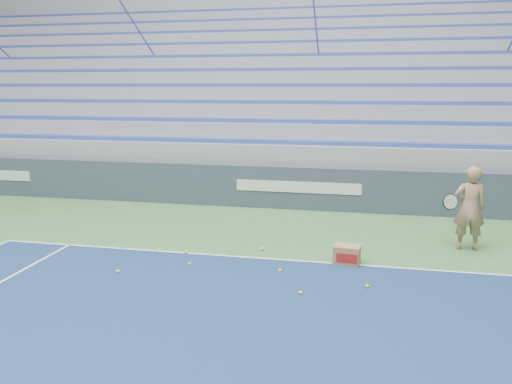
{
  "coord_description": "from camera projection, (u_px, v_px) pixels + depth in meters",
  "views": [
    {
      "loc": [
        1.47,
        3.31,
        3.12
      ],
      "look_at": [
        -0.4,
        12.38,
        1.15
      ],
      "focal_mm": 35.0,
      "sensor_mm": 36.0,
      "label": 1
    }
  ],
  "objects": [
    {
      "name": "tennis_ball_4",
      "position": [
        262.0,
        249.0,
        9.66
      ],
      "size": [
        0.07,
        0.07,
        0.07
      ],
      "primitive_type": "sphere",
      "color": "#D2ED30",
      "rests_on": "ground"
    },
    {
      "name": "tennis_ball_5",
      "position": [
        118.0,
        271.0,
        8.47
      ],
      "size": [
        0.07,
        0.07,
        0.07
      ],
      "primitive_type": "sphere",
      "color": "#D2ED30",
      "rests_on": "ground"
    },
    {
      "name": "tennis_ball_1",
      "position": [
        280.0,
        271.0,
        8.52
      ],
      "size": [
        0.07,
        0.07,
        0.07
      ],
      "primitive_type": "sphere",
      "color": "#D2ED30",
      "rests_on": "ground"
    },
    {
      "name": "tennis_ball_6",
      "position": [
        301.0,
        293.0,
        7.6
      ],
      "size": [
        0.07,
        0.07,
        0.07
      ],
      "primitive_type": "sphere",
      "color": "#D2ED30",
      "rests_on": "ground"
    },
    {
      "name": "tennis_ball_7",
      "position": [
        190.0,
        264.0,
        8.84
      ],
      "size": [
        0.07,
        0.07,
        0.07
      ],
      "primitive_type": "sphere",
      "color": "#D2ED30",
      "rests_on": "ground"
    },
    {
      "name": "sponsor_barrier",
      "position": [
        299.0,
        188.0,
        12.87
      ],
      "size": [
        30.0,
        0.32,
        1.1
      ],
      "color": "#374253",
      "rests_on": "ground"
    },
    {
      "name": "tennis_ball_2",
      "position": [
        367.0,
        286.0,
        7.85
      ],
      "size": [
        0.07,
        0.07,
        0.07
      ],
      "primitive_type": "sphere",
      "color": "#D2ED30",
      "rests_on": "ground"
    },
    {
      "name": "ball_box",
      "position": [
        347.0,
        255.0,
        8.9
      ],
      "size": [
        0.5,
        0.4,
        0.34
      ],
      "color": "#976F49",
      "rests_on": "ground"
    },
    {
      "name": "bleachers",
      "position": [
        318.0,
        108.0,
        17.97
      ],
      "size": [
        31.0,
        9.15,
        7.3
      ],
      "color": "#999CA2",
      "rests_on": "ground"
    },
    {
      "name": "tennis_ball_0",
      "position": [
        186.0,
        252.0,
        9.46
      ],
      "size": [
        0.07,
        0.07,
        0.07
      ],
      "primitive_type": "sphere",
      "color": "#D2ED30",
      "rests_on": "ground"
    },
    {
      "name": "tennis_player",
      "position": [
        469.0,
        208.0,
        9.58
      ],
      "size": [
        0.91,
        0.83,
        1.64
      ],
      "color": "tan",
      "rests_on": "ground"
    },
    {
      "name": "tennis_ball_3",
      "position": [
        160.0,
        249.0,
        9.62
      ],
      "size": [
        0.07,
        0.07,
        0.07
      ],
      "primitive_type": "sphere",
      "color": "#D2ED30",
      "rests_on": "ground"
    }
  ]
}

